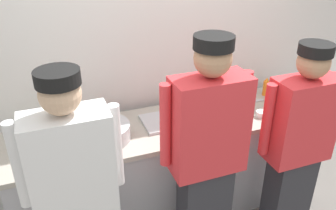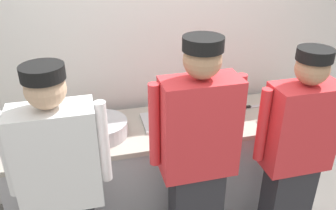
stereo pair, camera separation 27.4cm
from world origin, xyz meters
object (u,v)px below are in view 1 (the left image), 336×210
Objects in this scene: squeeze_bottle_secondary at (233,101)px; sheet_tray at (168,121)px; chef_near_left at (76,194)px; plate_stack_front at (204,107)px; chef_far_right at (297,146)px; squeeze_bottle_primary at (266,87)px; ramekin_orange_sauce at (261,114)px; mixing_bowl_steel at (103,132)px; squeeze_bottle_spare at (46,127)px; chefs_knife at (247,102)px; ramekin_green_sauce at (278,101)px; chef_center at (207,155)px.

sheet_tray is at bearing 179.88° from squeeze_bottle_secondary.
chef_near_left reaches higher than plate_stack_front.
chef_far_right reaches higher than squeeze_bottle_primary.
chef_far_right is 0.47m from ramekin_orange_sauce.
chef_near_left is 4.24× the size of mixing_bowl_steel.
squeeze_bottle_spare is (-1.54, 0.10, 0.01)m from squeeze_bottle_secondary.
chefs_knife is (0.19, 0.07, -0.08)m from squeeze_bottle_secondary.
squeeze_bottle_spare reaches higher than ramekin_green_sauce.
ramekin_green_sauce is (0.44, -0.03, -0.06)m from squeeze_bottle_secondary.
mixing_bowl_steel is 2.07× the size of squeeze_bottle_spare.
sheet_tray is (-0.36, -0.07, -0.03)m from plate_stack_front.
squeeze_bottle_primary reaches higher than ramekin_orange_sauce.
chefs_knife is (-0.24, -0.08, -0.08)m from squeeze_bottle_primary.
squeeze_bottle_secondary is 0.92× the size of squeeze_bottle_spare.
sheet_tray reaches higher than chefs_knife.
chef_near_left reaches higher than squeeze_bottle_spare.
mixing_bowl_steel reaches higher than plate_stack_front.
squeeze_bottle_secondary is 1.74× the size of ramekin_green_sauce.
plate_stack_front is 0.43m from chefs_knife.
squeeze_bottle_spare is 1.89× the size of ramekin_green_sauce.
chef_far_right reaches higher than chefs_knife.
chef_far_right is 0.73m from chefs_knife.
ramekin_orange_sauce is at bearing -9.60° from squeeze_bottle_spare.
squeeze_bottle_secondary is (1.14, 0.07, 0.02)m from mixing_bowl_steel.
chef_near_left reaches higher than ramekin_green_sauce.
chefs_knife is (0.79, 0.07, -0.01)m from sheet_tray.
chef_center is at bearing -35.54° from squeeze_bottle_spare.
mixing_bowl_steel is at bearing -171.41° from plate_stack_front.
plate_stack_front is 0.48m from ramekin_orange_sauce.
chefs_knife is (0.74, 0.67, -0.06)m from chef_center.
plate_stack_front is 0.69m from ramekin_green_sauce.
sheet_tray is 1.04m from ramekin_green_sauce.
chef_near_left is 1.58m from chef_far_right.
mixing_bowl_steel is 1.45× the size of chefs_knife.
mixing_bowl_steel is 1.14m from squeeze_bottle_secondary.
plate_stack_front is 0.86× the size of chefs_knife.
chef_center is 1.15m from ramekin_green_sauce.
squeeze_bottle_primary is 0.46m from squeeze_bottle_secondary.
ramekin_green_sauce is at bearing 29.86° from chef_center.
chef_center is at bearing -114.92° from plate_stack_front.
chef_center is 4.26× the size of sheet_tray.
squeeze_bottle_primary is (0.67, 0.08, 0.04)m from plate_stack_front.
squeeze_bottle_spare is 0.70× the size of chefs_knife.
chef_center is 0.83m from ramekin_orange_sauce.
squeeze_bottle_spare reaches higher than ramekin_orange_sauce.
ramekin_orange_sauce is at bearing -128.47° from squeeze_bottle_primary.
squeeze_bottle_spare reaches higher than sheet_tray.
ramekin_orange_sauce is at bearing -96.37° from chefs_knife.
squeeze_bottle_secondary is at bearing 47.61° from chef_center.
chef_far_right is 8.57× the size of squeeze_bottle_spare.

